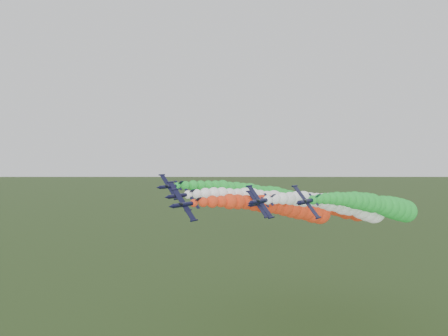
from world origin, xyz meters
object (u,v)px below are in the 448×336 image
Objects in this scene: jet_inner_right at (351,206)px; jet_outer_right at (384,206)px; jet_trail at (335,207)px; jet_inner_left at (280,201)px; jet_outer_left at (262,194)px; jet_lead at (290,208)px.

jet_inner_right is 1.00× the size of jet_outer_right.
jet_outer_right reaches higher than jet_inner_right.
jet_trail is at bearing 123.87° from jet_inner_right.
jet_trail is at bearing 59.54° from jet_inner_left.
jet_inner_left is 0.99× the size of jet_inner_right.
jet_outer_left is at bearing 169.06° from jet_inner_right.
jet_inner_left reaches higher than jet_outer_right.
jet_outer_left reaches higher than jet_outer_right.
jet_trail is at bearing 79.51° from jet_lead.
jet_lead is 8.90m from jet_inner_left.
jet_outer_left is 42.62m from jet_outer_right.
jet_inner_right is (21.82, 3.37, -0.44)m from jet_inner_left.
jet_inner_right is at bearing 8.78° from jet_inner_left.
jet_lead is at bearing -41.30° from jet_inner_left.
jet_outer_right is at bearing 14.46° from jet_inner_left.
jet_lead is 25.45m from jet_trail.
jet_inner_right reaches higher than jet_lead.
jet_outer_right is at bearing 30.00° from jet_lead.
jet_outer_left reaches higher than jet_trail.
jet_lead is at bearing -100.49° from jet_trail.
jet_trail is at bearing 21.22° from jet_outer_left.
jet_inner_left is 15.89m from jet_outer_left.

